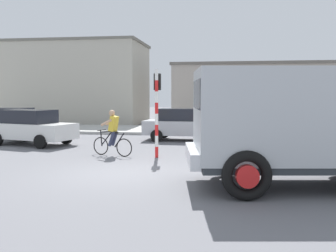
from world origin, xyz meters
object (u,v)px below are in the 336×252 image
(car_far_side, at_px, (10,123))
(pedestrian_near_kerb, at_px, (245,125))
(cyclist, at_px, (112,133))
(car_white_mid, at_px, (184,124))
(truck_foreground, at_px, (301,120))
(traffic_light_pole, at_px, (157,101))
(car_red_near, at_px, (31,127))

(car_far_side, height_order, pedestrian_near_kerb, pedestrian_near_kerb)
(cyclist, distance_m, car_white_mid, 5.72)
(cyclist, bearing_deg, truck_foreground, -34.30)
(truck_foreground, xyz_separation_m, car_far_side, (-12.99, 9.01, -0.85))
(truck_foreground, xyz_separation_m, cyclist, (-6.02, 4.11, -0.80))
(cyclist, xyz_separation_m, traffic_light_pole, (1.70, -0.06, 1.20))
(truck_foreground, bearing_deg, car_far_side, 145.26)
(pedestrian_near_kerb, bearing_deg, car_red_near, -165.54)
(car_red_near, distance_m, car_far_side, 3.34)
(car_white_mid, xyz_separation_m, car_far_side, (-9.08, -0.41, 0.00))
(truck_foreground, relative_size, cyclist, 3.33)
(car_white_mid, bearing_deg, car_red_near, -157.62)
(traffic_light_pole, height_order, car_far_side, traffic_light_pole)
(cyclist, height_order, car_white_mid, cyclist)
(truck_foreground, bearing_deg, traffic_light_pole, 136.86)
(car_white_mid, bearing_deg, pedestrian_near_kerb, -4.93)
(car_red_near, height_order, car_white_mid, same)
(truck_foreground, relative_size, car_red_near, 1.33)
(car_red_near, relative_size, pedestrian_near_kerb, 2.66)
(car_far_side, distance_m, pedestrian_near_kerb, 12.07)
(traffic_light_pole, height_order, car_red_near, traffic_light_pole)
(car_white_mid, distance_m, car_far_side, 9.09)
(traffic_light_pole, xyz_separation_m, car_far_side, (-8.67, 4.97, -1.25))
(cyclist, xyz_separation_m, car_white_mid, (2.10, 5.32, -0.05))
(car_white_mid, relative_size, car_far_side, 0.99)
(truck_foreground, xyz_separation_m, car_white_mid, (-3.92, 9.42, -0.85))
(car_red_near, relative_size, car_white_mid, 1.06)
(truck_foreground, relative_size, pedestrian_near_kerb, 3.53)
(car_far_side, bearing_deg, traffic_light_pole, -29.79)
(car_red_near, xyz_separation_m, car_far_side, (-2.39, 2.34, 0.00))
(cyclist, xyz_separation_m, car_red_near, (-4.59, 2.56, -0.05))
(traffic_light_pole, bearing_deg, pedestrian_near_kerb, 56.46)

